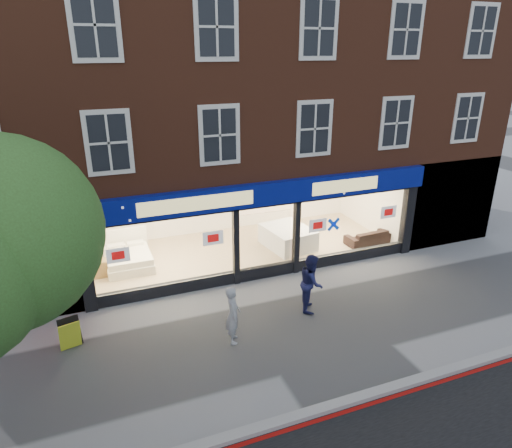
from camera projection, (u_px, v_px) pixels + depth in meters
ground at (309, 326)px, 12.47m from camera, size 120.00×120.00×0.00m
kerb_line at (376, 402)px, 9.77m from camera, size 60.00×0.10×0.01m
kerb_stone at (371, 394)px, 9.93m from camera, size 60.00×0.25×0.12m
showroom_floor at (244, 250)px, 17.00m from camera, size 11.00×4.50×0.10m
building at (225, 60)px, 16.06m from camera, size 19.00×8.26×10.30m
display_bed at (128, 257)px, 15.58m from camera, size 1.57×1.89×1.06m
bedside_table at (100, 268)px, 14.88m from camera, size 0.47×0.47×0.55m
mattress_stack at (288, 237)px, 17.04m from camera, size 1.75×2.09×0.75m
sofa at (368, 237)px, 17.38m from camera, size 1.84×0.81×0.53m
a_board at (70, 334)px, 11.42m from camera, size 0.59×0.45×0.80m
pedestrian_grey at (233, 314)px, 11.56m from camera, size 0.51×0.65×1.56m
pedestrian_blue at (311, 282)px, 12.98m from camera, size 0.94×1.03×1.71m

